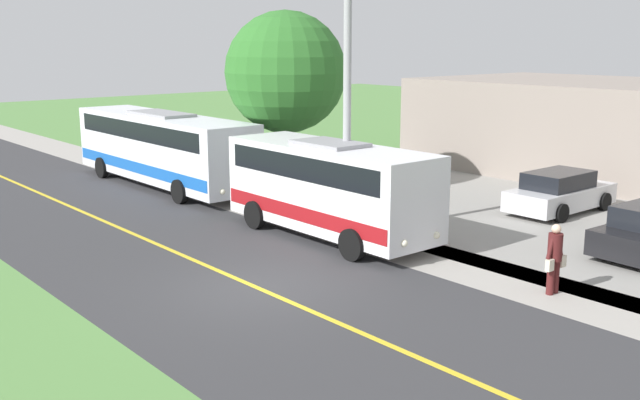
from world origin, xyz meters
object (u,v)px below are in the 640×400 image
(transit_bus_rear, at_px, (162,146))
(street_light_pole, at_px, (345,75))
(pedestrian_with_bags, at_px, (555,257))
(commercial_building, at_px, (634,130))
(tree_curbside, at_px, (286,72))
(parked_car_near, at_px, (560,193))
(shuttle_bus_front, at_px, (330,185))

(transit_bus_rear, distance_m, street_light_pole, 11.09)
(transit_bus_rear, height_order, street_light_pole, street_light_pole)
(transit_bus_rear, relative_size, pedestrian_with_bags, 6.46)
(pedestrian_with_bags, xyz_separation_m, street_light_pole, (0.24, -7.15, 3.97))
(commercial_building, bearing_deg, tree_curbside, -25.89)
(transit_bus_rear, height_order, pedestrian_with_bags, transit_bus_rear)
(pedestrian_with_bags, bearing_deg, street_light_pole, -88.12)
(transit_bus_rear, xyz_separation_m, parked_car_near, (-8.28, 13.14, -0.98))
(street_light_pole, xyz_separation_m, commercial_building, (-16.51, 0.69, -2.84))
(transit_bus_rear, height_order, parked_car_near, transit_bus_rear)
(shuttle_bus_front, xyz_separation_m, transit_bus_rear, (-0.02, -10.44, 0.06))
(pedestrian_with_bags, bearing_deg, commercial_building, -158.35)
(shuttle_bus_front, relative_size, parked_car_near, 1.70)
(tree_curbside, bearing_deg, parked_car_near, 121.84)
(street_light_pole, height_order, commercial_building, street_light_pole)
(parked_car_near, xyz_separation_m, commercial_building, (-8.63, -1.85, 1.36))
(pedestrian_with_bags, distance_m, parked_car_near, 8.93)
(street_light_pole, distance_m, commercial_building, 16.77)
(shuttle_bus_front, distance_m, tree_curbside, 7.31)
(commercial_building, bearing_deg, shuttle_bus_front, -2.88)
(shuttle_bus_front, distance_m, pedestrian_with_bags, 7.38)
(pedestrian_with_bags, relative_size, tree_curbside, 0.24)
(street_light_pole, height_order, parked_car_near, street_light_pole)
(shuttle_bus_front, xyz_separation_m, tree_curbside, (-2.94, -5.94, 3.07))
(parked_car_near, height_order, tree_curbside, tree_curbside)
(tree_curbside, bearing_deg, commercial_building, 154.11)
(transit_bus_rear, xyz_separation_m, street_light_pole, (-0.40, 10.60, 3.22))
(commercial_building, bearing_deg, pedestrian_with_bags, 21.65)
(street_light_pole, bearing_deg, shuttle_bus_front, -21.15)
(pedestrian_with_bags, height_order, street_light_pole, street_light_pole)
(transit_bus_rear, bearing_deg, shuttle_bus_front, 89.88)
(pedestrian_with_bags, bearing_deg, shuttle_bus_front, -84.84)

